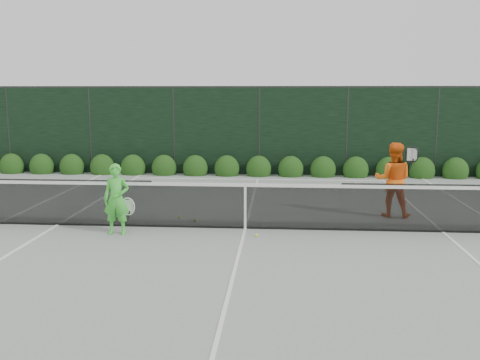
{
  "coord_description": "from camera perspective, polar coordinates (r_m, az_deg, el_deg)",
  "views": [
    {
      "loc": [
        0.71,
        -11.02,
        2.91
      ],
      "look_at": [
        -0.13,
        0.3,
        1.0
      ],
      "focal_mm": 40.0,
      "sensor_mm": 36.0,
      "label": 1
    }
  ],
  "objects": [
    {
      "name": "ground",
      "position": [
        11.42,
        0.56,
        -5.21
      ],
      "size": [
        80.0,
        80.0,
        0.0
      ],
      "primitive_type": "plane",
      "color": "gray",
      "rests_on": "ground"
    },
    {
      "name": "tennis_net",
      "position": [
        11.3,
        0.44,
        -2.6
      ],
      "size": [
        12.9,
        0.1,
        1.07
      ],
      "color": "black",
      "rests_on": "ground"
    },
    {
      "name": "player_woman",
      "position": [
        11.15,
        -13.03,
        -2.01
      ],
      "size": [
        0.62,
        0.36,
        1.45
      ],
      "rotation": [
        0.0,
        0.0,
        0.02
      ],
      "color": "#45CF3C",
      "rests_on": "ground"
    },
    {
      "name": "player_man",
      "position": [
        12.86,
        16.02,
        0.03
      ],
      "size": [
        0.97,
        0.82,
        1.73
      ],
      "rotation": [
        0.0,
        0.0,
        2.93
      ],
      "color": "orange",
      "rests_on": "ground"
    },
    {
      "name": "court_lines",
      "position": [
        11.42,
        0.56,
        -5.18
      ],
      "size": [
        11.03,
        23.83,
        0.01
      ],
      "color": "white",
      "rests_on": "ground"
    },
    {
      "name": "windscreen_fence",
      "position": [
        8.46,
        -0.61,
        0.06
      ],
      "size": [
        32.0,
        21.07,
        3.06
      ],
      "color": "black",
      "rests_on": "ground"
    },
    {
      "name": "hedge_row",
      "position": [
        18.38,
        2.0,
        1.17
      ],
      "size": [
        31.66,
        0.65,
        0.94
      ],
      "color": "#13370F",
      "rests_on": "ground"
    },
    {
      "name": "tennis_balls",
      "position": [
        11.72,
        -3.41,
        -4.68
      ],
      "size": [
        1.92,
        1.52,
        0.07
      ],
      "color": "#E2F035",
      "rests_on": "ground"
    }
  ]
}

